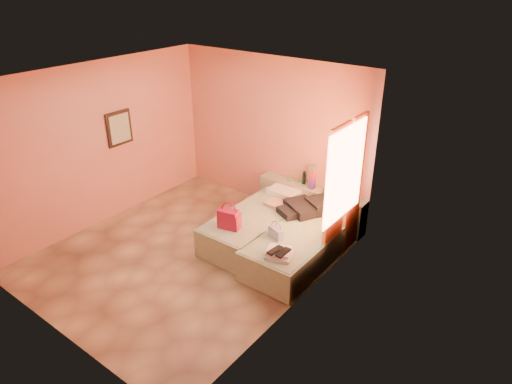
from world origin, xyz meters
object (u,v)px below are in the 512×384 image
water_bottle (304,178)px  green_book (329,191)px  magenta_handbag (229,219)px  blue_handbag (276,233)px  headboard_ledge (311,204)px  towel_stack (279,254)px  bed_left (257,226)px  flower_vase (348,191)px  bed_right (300,247)px

water_bottle → green_book: size_ratio=1.14×
magenta_handbag → blue_handbag: 0.77m
headboard_ledge → green_book: size_ratio=10.09×
water_bottle → magenta_handbag: bearing=-97.6°
magenta_handbag → towel_stack: bearing=-23.8°
bed_left → blue_handbag: size_ratio=7.98×
water_bottle → magenta_handbag: (-0.24, -1.78, -0.11)m
headboard_ledge → magenta_handbag: 1.81m
water_bottle → flower_vase: 0.88m
headboard_ledge → towel_stack: size_ratio=5.86×
flower_vase → magenta_handbag: flower_vase is taller
bed_right → towel_stack: (0.11, -0.72, 0.30)m
bed_right → green_book: green_book is taller
flower_vase → towel_stack: bearing=-91.5°
bed_right → headboard_ledge: bearing=113.3°
green_book → towel_stack: green_book is taller
towel_stack → headboard_ledge: bearing=108.2°
green_book → flower_vase: bearing=-23.6°
headboard_ledge → bed_right: size_ratio=1.02×
flower_vase → towel_stack: (-0.05, -1.94, -0.22)m
headboard_ledge → blue_handbag: size_ratio=8.18×
bed_left → green_book: green_book is taller
headboard_ledge → towel_stack: (0.63, -1.92, 0.23)m
headboard_ledge → flower_vase: (0.68, 0.03, 0.45)m
bed_left → green_book: bearing=58.0°
bed_left → towel_stack: 1.33m
towel_stack → blue_handbag: bearing=130.1°
bed_right → magenta_handbag: bearing=-151.4°
bed_left → towel_stack: size_ratio=5.71×
bed_right → towel_stack: bearing=-82.1°
bed_left → headboard_ledge: bearing=70.8°
headboard_ledge → bed_right: bearing=-66.2°
bed_right → magenta_handbag: size_ratio=5.99×
bed_left → green_book: 1.40m
magenta_handbag → water_bottle: bearing=68.6°
magenta_handbag → blue_handbag: bearing=1.2°
green_book → blue_handbag: green_book is taller
bed_right → blue_handbag: blue_handbag is taller
blue_handbag → towel_stack: (0.33, -0.39, -0.03)m
bed_right → magenta_handbag: (-0.96, -0.53, 0.41)m
bed_left → water_bottle: water_bottle is taller
bed_right → blue_handbag: 0.52m
magenta_handbag → towel_stack: 1.09m
green_book → towel_stack: size_ratio=0.58×
bed_left → bed_right: (0.90, -0.09, 0.00)m
bed_left → blue_handbag: (0.68, -0.43, 0.33)m
bed_right → flower_vase: (0.16, 1.22, 0.52)m
water_bottle → bed_left: bearing=-98.8°
blue_handbag → towel_stack: size_ratio=0.72×
green_book → water_bottle: bearing=154.9°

